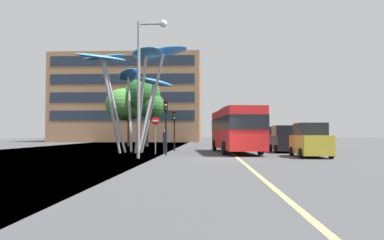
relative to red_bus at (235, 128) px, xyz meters
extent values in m
cube|color=#424244|center=(-1.47, -6.62, -1.97)|extent=(120.00, 240.00, 0.10)
cube|color=gray|center=(-13.31, -6.62, -1.95)|extent=(16.00, 240.00, 0.05)
cube|color=#E0D666|center=(-0.31, -6.62, -1.93)|extent=(0.16, 144.00, 0.01)
cube|color=red|center=(0.00, 0.00, -0.11)|extent=(3.50, 10.41, 2.92)
cube|color=black|center=(0.00, 0.00, 0.30)|extent=(3.54, 10.51, 0.94)
cube|color=yellow|center=(-0.50, 5.02, 1.05)|extent=(1.38, 0.24, 0.36)
cube|color=#B2B2B7|center=(0.00, 0.00, 1.47)|extent=(2.23, 3.74, 0.24)
cylinder|color=black|center=(0.94, 3.27, -1.44)|extent=(0.37, 0.98, 0.96)
cylinder|color=black|center=(-1.56, 3.02, -1.44)|extent=(0.37, 0.98, 0.96)
cylinder|color=black|center=(1.53, -2.67, -1.44)|extent=(0.37, 0.98, 0.96)
cylinder|color=black|center=(-0.97, -2.92, -1.44)|extent=(0.37, 0.98, 0.96)
cylinder|color=#9EA0A5|center=(-6.36, -0.25, 1.95)|extent=(1.98, 0.59, 7.80)
ellipsoid|color=#2D7FD1|center=(-5.48, -0.43, 5.83)|extent=(3.90, 2.13, 0.95)
cylinder|color=#9EA0A5|center=(-7.06, 1.27, 0.96)|extent=(1.27, 1.74, 5.83)
ellipsoid|color=#388EDB|center=(-6.56, 2.00, 3.84)|extent=(3.59, 4.36, 0.78)
cylinder|color=#9EA0A5|center=(-8.49, 1.46, 1.28)|extent=(0.87, 1.66, 6.45)
ellipsoid|color=#388EDB|center=(-8.80, 2.16, 4.48)|extent=(2.79, 3.95, 0.90)
cylinder|color=#9EA0A5|center=(-9.48, 0.28, 1.85)|extent=(2.11, 0.49, 7.59)
ellipsoid|color=#388EDB|center=(-10.43, 0.41, 5.62)|extent=(3.74, 1.62, 0.64)
cylinder|color=#9EA0A5|center=(-9.28, -1.47, 1.59)|extent=(1.37, 1.48, 7.08)
ellipsoid|color=#4299E0|center=(-9.82, -2.06, 5.11)|extent=(3.97, 4.12, 0.75)
cylinder|color=#9EA0A5|center=(-7.11, -1.11, 1.73)|extent=(1.34, 1.88, 7.35)
ellipsoid|color=#388EDB|center=(-6.57, -1.91, 5.38)|extent=(3.47, 4.02, 0.70)
cylinder|color=black|center=(-4.98, -3.23, -0.02)|extent=(0.12, 0.12, 3.80)
cube|color=black|center=(-4.98, -3.37, 1.48)|extent=(0.28, 0.24, 0.80)
sphere|color=#390706|center=(-4.98, -3.50, 1.74)|extent=(0.18, 0.18, 0.18)
sphere|color=orange|center=(-4.98, -3.50, 1.48)|extent=(0.18, 0.18, 0.18)
sphere|color=black|center=(-4.98, -3.50, 1.22)|extent=(0.18, 0.18, 0.18)
cylinder|color=black|center=(-4.95, 2.74, -0.21)|extent=(0.12, 0.12, 3.42)
cube|color=black|center=(-4.95, 2.60, 1.10)|extent=(0.28, 0.24, 0.80)
sphere|color=#390706|center=(-4.95, 2.47, 1.36)|extent=(0.18, 0.18, 0.18)
sphere|color=#3A2707|center=(-4.95, 2.47, 1.10)|extent=(0.18, 0.18, 0.18)
sphere|color=green|center=(-4.95, 2.47, 0.84)|extent=(0.18, 0.18, 0.18)
cube|color=gold|center=(4.31, -4.93, -1.14)|extent=(1.78, 3.98, 1.20)
cube|color=black|center=(4.31, -4.93, -0.16)|extent=(1.63, 2.19, 0.77)
cylinder|color=black|center=(5.20, -3.70, -1.62)|extent=(0.20, 0.60, 0.60)
cylinder|color=black|center=(3.42, -3.70, -1.62)|extent=(0.20, 0.60, 0.60)
cylinder|color=black|center=(5.20, -6.17, -1.62)|extent=(0.20, 0.60, 0.60)
cylinder|color=black|center=(3.42, -6.17, -1.62)|extent=(0.20, 0.60, 0.60)
cube|color=black|center=(3.88, 0.99, -1.18)|extent=(1.71, 3.92, 1.13)
cube|color=black|center=(3.88, 0.99, -0.21)|extent=(1.58, 2.16, 0.80)
cylinder|color=black|center=(4.74, 2.21, -1.62)|extent=(0.20, 0.60, 0.60)
cylinder|color=black|center=(3.02, 2.21, -1.62)|extent=(0.20, 0.60, 0.60)
cylinder|color=black|center=(4.74, -0.22, -1.62)|extent=(0.20, 0.60, 0.60)
cylinder|color=black|center=(3.02, -0.22, -1.62)|extent=(0.20, 0.60, 0.60)
cube|color=maroon|center=(3.90, 8.18, -1.15)|extent=(1.79, 4.12, 1.19)
cube|color=black|center=(3.90, 8.18, -0.17)|extent=(1.65, 2.26, 0.77)
cylinder|color=black|center=(4.80, 9.45, -1.62)|extent=(0.20, 0.60, 0.60)
cylinder|color=black|center=(3.01, 9.45, -1.62)|extent=(0.20, 0.60, 0.60)
cylinder|color=black|center=(4.80, 6.90, -1.62)|extent=(0.20, 0.60, 0.60)
cylinder|color=black|center=(3.01, 6.90, -1.62)|extent=(0.20, 0.60, 0.60)
cylinder|color=gray|center=(-6.23, -6.67, 2.18)|extent=(0.18, 0.18, 8.20)
cylinder|color=gray|center=(-5.49, -6.67, 6.13)|extent=(1.48, 0.12, 0.12)
sphere|color=silver|center=(-4.74, -6.67, 6.13)|extent=(0.44, 0.44, 0.44)
cylinder|color=brown|center=(-9.26, 14.33, 0.00)|extent=(0.43, 0.43, 3.84)
sphere|color=#286028|center=(-9.52, 13.62, 4.06)|extent=(3.91, 3.91, 3.91)
sphere|color=#286028|center=(-8.52, 13.42, 2.67)|extent=(3.02, 3.02, 3.02)
sphere|color=#286028|center=(-8.84, 13.44, 2.63)|extent=(2.76, 2.76, 2.76)
cylinder|color=brown|center=(-11.35, 14.41, 0.00)|extent=(0.38, 0.38, 3.84)
sphere|color=#428438|center=(-11.87, 15.40, 3.07)|extent=(3.91, 3.91, 3.91)
sphere|color=#428438|center=(-12.21, 13.86, 2.96)|extent=(3.58, 3.58, 3.58)
sphere|color=#428438|center=(-10.71, 14.28, 2.62)|extent=(2.71, 2.71, 2.71)
sphere|color=#428438|center=(-10.17, 13.95, 3.98)|extent=(2.67, 2.67, 2.67)
sphere|color=#428438|center=(-10.49, 15.17, 4.04)|extent=(3.44, 3.44, 3.44)
cylinder|color=#2D3342|center=(-5.28, -1.17, -1.48)|extent=(0.29, 0.29, 0.88)
cylinder|color=navy|center=(-5.28, -1.17, -0.70)|extent=(0.34, 0.34, 0.68)
sphere|color=tan|center=(-5.28, -1.17, -0.25)|extent=(0.22, 0.22, 0.22)
cylinder|color=gray|center=(-5.89, -1.89, -0.57)|extent=(0.08, 0.08, 2.70)
cylinder|color=red|center=(-5.89, -1.92, 0.48)|extent=(0.60, 0.03, 0.60)
cube|color=white|center=(-5.89, -1.95, 0.48)|extent=(0.40, 0.04, 0.11)
cube|color=#936B4C|center=(-16.67, 40.80, 5.83)|extent=(26.23, 15.29, 15.50)
cube|color=#1E2838|center=(-16.67, 33.14, 2.57)|extent=(24.65, 0.08, 1.74)
cube|color=#1E2838|center=(-16.67, 33.14, 5.67)|extent=(24.65, 0.08, 1.74)
cube|color=#1E2838|center=(-16.67, 33.14, 8.77)|extent=(24.65, 0.08, 1.74)
cube|color=#1E2838|center=(-16.67, 33.14, 11.88)|extent=(24.65, 0.08, 1.74)
camera|label=1|loc=(-2.08, -28.46, -0.43)|focal=34.64mm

